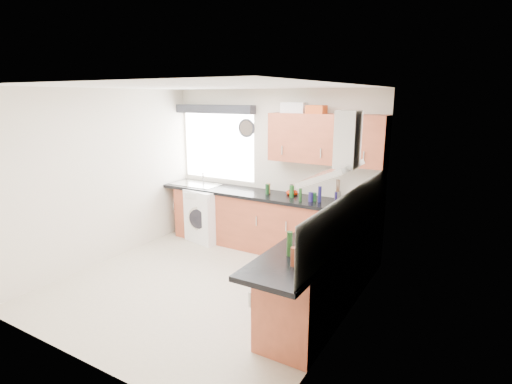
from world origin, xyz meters
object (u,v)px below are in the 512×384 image
Objects in this scene: washing_machine at (209,214)px; upper_cabinets at (326,139)px; oven at (325,271)px; extractor_hood at (339,156)px.

upper_cabinets is at bearing 17.75° from washing_machine.
oven is 0.50× the size of upper_cabinets.
oven is 0.96× the size of washing_machine.
extractor_hood reaches higher than oven.
upper_cabinets reaches higher than washing_machine.
washing_machine reaches higher than oven.
oven is at bearing -67.46° from upper_cabinets.
washing_machine is (-2.50, 1.10, 0.02)m from oven.
extractor_hood is (0.10, -0.00, 1.34)m from oven.
washing_machine is at bearing 156.25° from oven.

